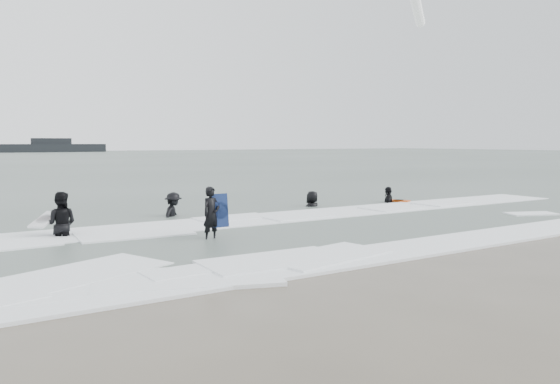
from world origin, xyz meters
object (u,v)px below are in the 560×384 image
surfer_right_near (388,203)px  vessel_horizon (52,147)px  surfer_wading (61,238)px  surfer_breaker (174,218)px  surfer_centre (212,241)px  surfer_right_far (312,208)px

surfer_right_near → vessel_horizon: (7.47, 137.72, 1.38)m
surfer_right_near → surfer_wading: bearing=-39.7°
surfer_wading → surfer_breaker: surfer_wading is taller
surfer_centre → surfer_right_near: surfer_right_near is taller
surfer_right_far → surfer_wading: bearing=-11.6°
surfer_wading → surfer_right_far: surfer_wading is taller
surfer_breaker → vessel_horizon: vessel_horizon is taller
surfer_centre → vessel_horizon: vessel_horizon is taller
surfer_right_near → surfer_right_far: 3.88m
surfer_right_near → vessel_horizon: size_ratio=0.07×
surfer_wading → surfer_centre: bearing=165.0°
surfer_right_far → surfer_right_near: bearing=148.5°
surfer_breaker → surfer_right_near: bearing=-51.7°
surfer_centre → surfer_right_near: (10.80, 4.44, 0.00)m
surfer_breaker → surfer_right_near: size_ratio=0.94×
surfer_centre → vessel_horizon: (18.27, 142.16, 1.38)m
surfer_wading → surfer_right_near: bearing=-150.2°
surfer_centre → vessel_horizon: 143.34m
surfer_centre → surfer_breaker: bearing=67.3°
surfer_breaker → vessel_horizon: size_ratio=0.07×
surfer_right_far → vessel_horizon: 137.65m
surfer_breaker → vessel_horizon: (17.49, 137.06, 1.38)m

